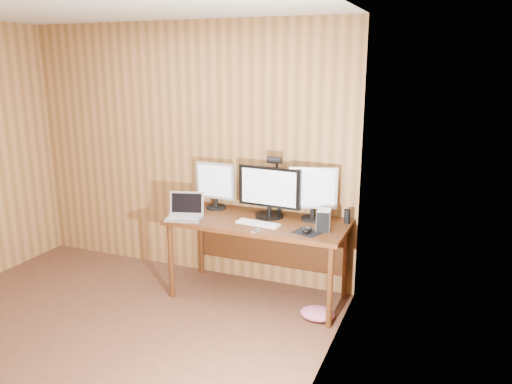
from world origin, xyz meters
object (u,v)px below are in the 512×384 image
Objects in this scene: monitor_center at (269,191)px; desk_lamp at (277,176)px; monitor_left at (216,184)px; laptop at (185,212)px; desk at (261,230)px; monitor_right at (313,192)px; phone at (256,231)px; hard_drive at (324,220)px; speaker at (347,216)px; mouse at (307,230)px; keyboard at (258,223)px.

monitor_center is 0.16m from desk_lamp.
laptop is at bearing -106.76° from monitor_left.
desk is at bearing -133.15° from desk_lamp.
monitor_right reaches higher than phone.
desk_lamp reaches higher than monitor_right.
hard_drive is at bearing -9.37° from monitor_left.
laptop is at bearing -164.51° from speaker.
monitor_center is at bearing 161.74° from mouse.
desk is 2.68× the size of monitor_center.
monitor_left is 4.71× the size of phone.
monitor_center is at bearing -173.69° from speaker.
desk_lamp is at bearing 177.26° from speaker.
desk is at bearing 113.71° from phone.
monitor_center is 0.57m from monitor_left.
monitor_left is 2.52× the size of hard_drive.
speaker reaches higher than desk.
laptop is 2.91× the size of speaker.
speaker is 0.73m from desk_lamp.
monitor_left is 1.27m from speaker.
monitor_right is 5.02× the size of phone.
monitor_center is 0.34m from keyboard.
laptop is 3.87× the size of phone.
monitor_right is at bearing 63.69° from phone.
mouse is at bearing -97.61° from monitor_right.
desk_lamp is at bearing 61.69° from desk.
desk_lamp is at bearing 78.75° from monitor_center.
monitor_left is (-0.51, 0.11, 0.36)m from desk.
monitor_left reaches higher than phone.
desk_lamp is (-0.41, 0.40, 0.34)m from mouse.
monitor_right is 0.65m from phone.
laptop is at bearing -177.65° from monitor_right.
hard_drive is (0.56, 0.06, 0.08)m from keyboard.
monitor_right is 0.43m from mouse.
mouse reaches higher than phone.
monitor_left reaches higher than speaker.
laptop is 0.69m from keyboard.
desk is 0.71m from laptop.
keyboard reaches higher than desk.
monitor_center is (0.06, 0.05, 0.36)m from desk.
laptop reaches higher than speaker.
keyboard is 0.50m from desk_lamp.
monitor_center is 4.90× the size of mouse.
phone is 0.83m from speaker.
desk is at bearing -170.14° from speaker.
mouse is 0.67m from desk_lamp.
speaker is at bearing 9.95° from monitor_center.
monitor_center is at bearing 42.59° from desk.
mouse is (0.05, -0.35, -0.23)m from monitor_right.
mouse is 0.43m from phone.
monitor_right is at bearing 2.79° from monitor_left.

